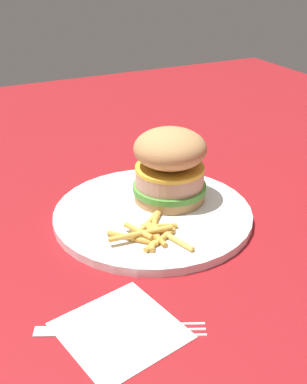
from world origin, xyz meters
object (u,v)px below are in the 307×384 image
plate (154,215)px  sandwich (170,165)px  fork (122,328)px  napkin (120,330)px  fries_pile (151,232)px

plate → sandwich: bearing=-147.7°
sandwich → fork: bearing=51.8°
sandwich → fork: (0.16, 0.21, -0.06)m
napkin → fork: fork is taller
fork → fries_pile: bearing=-126.5°
fork → sandwich: bearing=-128.2°
napkin → plate: bearing=-124.8°
plate → sandwich: size_ratio=2.60×
sandwich → plate: bearing=32.3°
sandwich → napkin: 0.27m
plate → fork: 0.22m
fries_pile → napkin: size_ratio=0.97×
plate → fries_pile: size_ratio=2.61×
fries_pile → napkin: 0.16m
plate → napkin: bearing=55.2°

